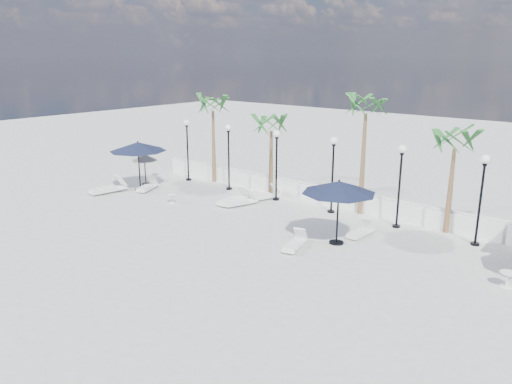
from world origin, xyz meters
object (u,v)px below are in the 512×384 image
Objects in this scene: lounger_1 at (147,187)px; lounger_4 at (265,195)px; lounger_3 at (240,201)px; parasol_navy_left at (138,147)px; lounger_0 at (108,188)px; lounger_6 at (295,243)px; parasol_navy_mid at (339,188)px; lounger_2 at (234,199)px; parasol_cream_small at (144,158)px; lounger_5 at (360,232)px.

lounger_4 reaches higher than lounger_1.
lounger_3 is 0.59× the size of parasol_navy_left.
lounger_0 is 13.26m from lounger_6.
parasol_navy_mid is at bearing -25.61° from lounger_1.
lounger_0 reaches higher than lounger_6.
parasol_navy_mid is at bearing -13.01° from lounger_2.
parasol_cream_small reaches higher than lounger_4.
lounger_6 is 12.71m from parasol_navy_left.
lounger_6 is at bearing -112.68° from lounger_5.
lounger_4 is at bearing 39.16° from lounger_0.
lounger_1 reaches higher than lounger_5.
parasol_navy_left is at bearing -177.58° from lounger_1.
lounger_3 is (7.51, 3.03, -0.04)m from lounger_0.
lounger_6 is at bearing 7.29° from lounger_0.
lounger_5 is 0.50× the size of parasol_navy_left.
lounger_0 is 1.15× the size of lounger_4.
lounger_1 is 12.13m from lounger_6.
parasol_cream_small reaches higher than lounger_3.
parasol_cream_small is (-6.95, -0.37, 1.40)m from lounger_2.
parasol_navy_left is (-12.37, 1.72, 2.35)m from lounger_6.
lounger_6 reaches higher than lounger_5.
lounger_4 is 1.00× the size of parasol_cream_small.
lounger_3 is 7.57m from parasol_cream_small.
lounger_3 reaches higher than lounger_5.
lounger_1 is at bearing -136.20° from lounger_4.
lounger_0 is at bearing 163.89° from lounger_6.
parasol_navy_mid is (13.00, -0.32, 2.21)m from lounger_1.
lounger_5 is 2.67m from parasol_navy_mid.
lounger_2 is 6.72m from parasol_navy_left.
lounger_0 is 14.52m from parasol_navy_mid.
lounger_4 is (6.50, 2.94, 0.01)m from lounger_1.
parasol_navy_mid reaches higher than lounger_5.
lounger_2 is 1.05× the size of lounger_3.
lounger_5 is 14.00m from parasol_navy_left.
lounger_2 is 0.63× the size of parasol_navy_left.
lounger_6 is (-1.37, -3.01, 0.01)m from lounger_5.
parasol_cream_small is at bearing 95.80° from lounger_0.
lounger_1 is 0.95× the size of parasol_cream_small.
lounger_6 is at bearing -33.27° from lounger_1.
parasol_cream_small is at bearing 152.59° from lounger_6.
lounger_0 is 2.22m from lounger_1.
lounger_5 is at bearing 5.38° from parasol_navy_left.
lounger_4 is (0.74, 1.75, -0.02)m from lounger_2.
lounger_5 is (6.85, -1.85, -0.03)m from lounger_4.
parasol_navy_mid is at bearing -7.27° from lounger_4.
lounger_4 is 7.60m from parasol_navy_mid.
lounger_4 is 7.92m from parasol_navy_left.
lounger_4 is 7.32m from lounger_6.
lounger_6 is (13.26, -0.11, -0.06)m from lounger_0.
lounger_2 is 7.10m from parasol_cream_small.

